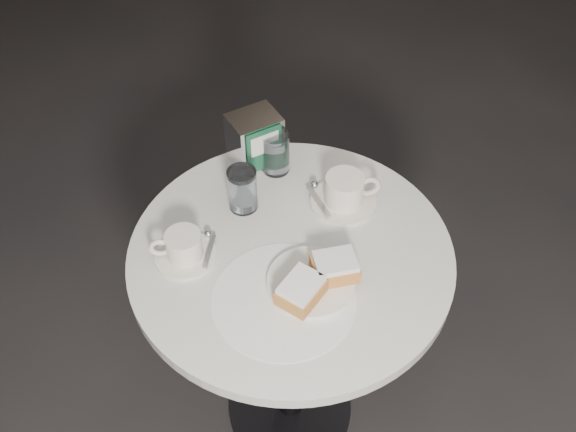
# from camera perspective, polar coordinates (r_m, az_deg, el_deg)

# --- Properties ---
(ground) EXTENTS (7.00, 7.00, 0.00)m
(ground) POSITION_cam_1_polar(r_m,az_deg,el_deg) (2.00, 0.18, -16.81)
(ground) COLOR black
(ground) RESTS_ON ground
(cafe_table) EXTENTS (0.70, 0.70, 0.74)m
(cafe_table) POSITION_cam_1_polar(r_m,az_deg,el_deg) (1.53, 0.23, -7.76)
(cafe_table) COLOR black
(cafe_table) RESTS_ON ground
(sugar_spill) EXTENTS (0.37, 0.37, 0.00)m
(sugar_spill) POSITION_cam_1_polar(r_m,az_deg,el_deg) (1.30, -0.38, -7.38)
(sugar_spill) COLOR white
(sugar_spill) RESTS_ON cafe_table
(beignet_plate) EXTENTS (0.23, 0.23, 0.06)m
(beignet_plate) POSITION_cam_1_polar(r_m,az_deg,el_deg) (1.30, 2.42, -5.69)
(beignet_plate) COLOR silver
(beignet_plate) RESTS_ON cafe_table
(coffee_cup_left) EXTENTS (0.15, 0.15, 0.07)m
(coffee_cup_left) POSITION_cam_1_polar(r_m,az_deg,el_deg) (1.36, -9.25, -2.83)
(coffee_cup_left) COLOR silver
(coffee_cup_left) RESTS_ON cafe_table
(coffee_cup_right) EXTENTS (0.17, 0.17, 0.08)m
(coffee_cup_right) POSITION_cam_1_polar(r_m,az_deg,el_deg) (1.45, 5.07, 2.10)
(coffee_cup_right) COLOR silver
(coffee_cup_right) RESTS_ON cafe_table
(water_glass_left) EXTENTS (0.08, 0.08, 0.11)m
(water_glass_left) POSITION_cam_1_polar(r_m,az_deg,el_deg) (1.43, -4.06, 2.34)
(water_glass_left) COLOR silver
(water_glass_left) RESTS_ON cafe_table
(water_glass_right) EXTENTS (0.09, 0.09, 0.11)m
(water_glass_right) POSITION_cam_1_polar(r_m,az_deg,el_deg) (1.52, -1.10, 5.63)
(water_glass_right) COLOR white
(water_glass_right) RESTS_ON cafe_table
(napkin_dispenser) EXTENTS (0.13, 0.12, 0.13)m
(napkin_dispenser) POSITION_cam_1_polar(r_m,az_deg,el_deg) (1.53, -2.94, 6.80)
(napkin_dispenser) COLOR silver
(napkin_dispenser) RESTS_ON cafe_table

